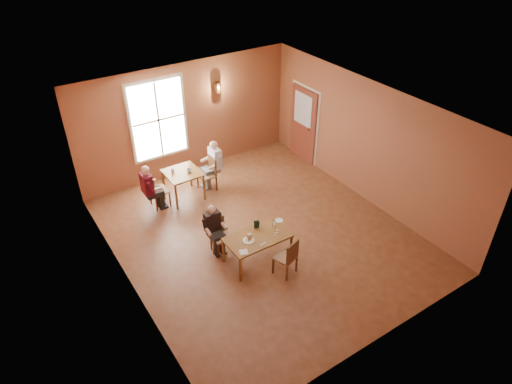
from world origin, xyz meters
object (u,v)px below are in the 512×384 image
chair_diner_maroon (159,190)px  diner_maroon (157,185)px  diner_main (221,232)px  chair_diner_white (207,175)px  chair_empty (285,256)px  chair_diner_main (221,237)px  second_table (184,185)px  diner_white (207,168)px  main_table (258,248)px

chair_diner_maroon → diner_maroon: (-0.03, 0.00, 0.16)m
diner_main → chair_diner_maroon: diner_main is taller
chair_diner_white → chair_diner_maroon: 1.30m
diner_main → chair_empty: size_ratio=1.26×
chair_diner_main → chair_diner_maroon: (-0.41, 2.31, 0.05)m
chair_empty → second_table: chair_empty is taller
diner_white → chair_diner_maroon: diner_white is taller
chair_empty → chair_diner_white: size_ratio=0.96×
chair_diner_main → diner_maroon: 2.36m
diner_white → chair_diner_maroon: 1.34m
chair_diner_maroon → chair_diner_white: bearing=90.0°
second_table → main_table: bearing=-85.1°
chair_empty → second_table: bearing=80.0°
main_table → chair_empty: bearing=-68.1°
chair_diner_maroon → diner_maroon: diner_maroon is taller
chair_empty → chair_diner_maroon: size_ratio=0.95×
second_table → chair_diner_main: bearing=-96.0°
chair_diner_white → second_table: bearing=90.0°
diner_main → diner_maroon: (-0.44, 2.34, 0.07)m
chair_diner_maroon → diner_white: bearing=90.0°
diner_maroon → chair_diner_main: bearing=10.6°
main_table → diner_white: 3.01m
chair_empty → chair_diner_white: 3.59m
main_table → chair_diner_main: 0.82m
main_table → chair_diner_maroon: (-0.91, 2.96, 0.14)m
diner_main → chair_diner_maroon: bearing=-80.2°
second_table → chair_diner_white: bearing=0.0°
chair_diner_main → chair_diner_white: (0.89, 2.31, 0.05)m
main_table → second_table: size_ratio=1.59×
chair_diner_white → diner_maroon: size_ratio=0.74×
diner_main → chair_diner_maroon: 2.38m
diner_maroon → second_table: bearing=90.0°
chair_diner_white → diner_maroon: diner_maroon is taller
diner_white → chair_diner_maroon: size_ratio=1.39×
chair_empty → chair_diner_maroon: bearing=89.8°
diner_main → diner_white: diner_white is taller
diner_white → diner_maroon: diner_white is taller
chair_empty → chair_diner_white: chair_diner_white is taller
second_table → chair_diner_white: 0.65m
main_table → second_table: bearing=94.9°
chair_diner_main → diner_main: diner_main is taller
main_table → chair_diner_white: 2.99m
chair_diner_maroon → diner_main: bearing=9.8°
chair_diner_main → chair_diner_white: 2.48m
chair_diner_white → chair_diner_maroon: chair_diner_maroon is taller
diner_main → second_table: bearing=-96.0°
diner_main → diner_white: 2.52m
chair_diner_main → main_table: bearing=127.6°
diner_maroon → diner_white: bearing=90.0°
chair_diner_white → main_table: bearing=172.4°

